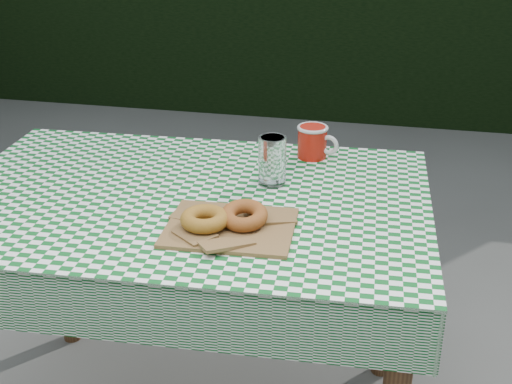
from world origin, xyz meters
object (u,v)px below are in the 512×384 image
(table, at_px, (192,321))
(drinking_glass, at_px, (272,161))
(paper_bag, at_px, (230,226))
(coffee_mug, at_px, (312,142))

(table, xyz_separation_m, drinking_glass, (0.20, 0.12, 0.45))
(table, relative_size, paper_bag, 4.13)
(coffee_mug, bearing_deg, paper_bag, -87.30)
(paper_bag, distance_m, drinking_glass, 0.28)
(paper_bag, height_order, drinking_glass, drinking_glass)
(table, xyz_separation_m, paper_bag, (0.15, -0.15, 0.39))
(table, relative_size, drinking_glass, 9.22)
(table, xyz_separation_m, coffee_mug, (0.27, 0.33, 0.43))
(table, height_order, drinking_glass, drinking_glass)
(drinking_glass, bearing_deg, table, -148.97)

